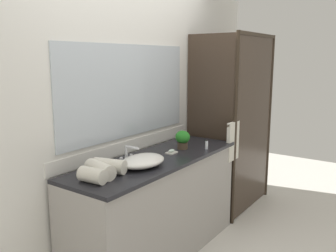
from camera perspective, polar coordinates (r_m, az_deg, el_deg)
name	(u,v)px	position (r m, az deg, el deg)	size (l,w,h in m)	color
wall_back_with_mirror	(127,107)	(3.20, -6.60, 2.94)	(4.40, 0.06, 2.60)	silver
vanity_cabinet	(157,207)	(3.23, -1.72, -12.69)	(1.80, 0.58, 0.90)	#9E9993
shower_enclosure	(240,124)	(4.03, 11.43, 0.34)	(1.20, 0.59, 2.00)	#2D2319
sink_basin	(143,161)	(2.82, -4.02, -5.54)	(0.41, 0.29, 0.09)	white
faucet	(127,157)	(2.92, -6.47, -4.90)	(0.17, 0.15, 0.15)	silver
potted_plant	(183,139)	(3.34, 2.33, -2.03)	(0.14, 0.14, 0.17)	#473828
soap_dish	(172,152)	(3.20, 0.57, -4.11)	(0.10, 0.07, 0.04)	silver
amenity_bottle_conditioner	(207,145)	(3.35, 6.15, -2.96)	(0.03, 0.03, 0.09)	silver
amenity_bottle_shampoo	(182,136)	(3.68, 2.30, -1.67)	(0.03, 0.03, 0.09)	white
rolled_towel_near_edge	(92,175)	(2.50, -11.89, -7.67)	(0.11, 0.11, 0.19)	silver
rolled_towel_middle	(100,170)	(2.60, -10.77, -6.82)	(0.11, 0.11, 0.26)	silver
rolled_towel_far_edge	(110,166)	(2.69, -9.27, -6.27)	(0.11, 0.11, 0.25)	silver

